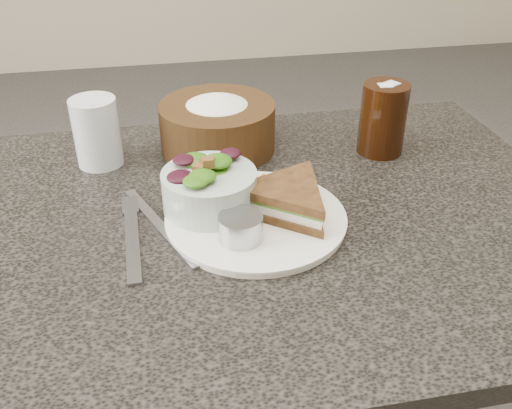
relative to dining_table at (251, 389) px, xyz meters
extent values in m
cube|color=black|center=(0.00, 0.00, 0.00)|extent=(1.00, 0.70, 0.75)
cylinder|color=white|center=(0.01, -0.02, 0.38)|extent=(0.25, 0.25, 0.01)
cylinder|color=#A6A9B0|center=(-0.02, -0.07, 0.40)|extent=(0.06, 0.06, 0.04)
cone|color=orange|center=(0.03, 0.05, 0.40)|extent=(0.08, 0.08, 0.03)
cube|color=gray|center=(-0.17, -0.03, 0.38)|extent=(0.02, 0.19, 0.00)
cube|color=#A6AAB4|center=(-0.13, 0.00, 0.38)|extent=(0.10, 0.21, 0.00)
cylinder|color=silver|center=(-0.22, 0.21, 0.43)|extent=(0.09, 0.09, 0.11)
camera|label=1|loc=(-0.12, -0.68, 0.83)|focal=40.00mm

